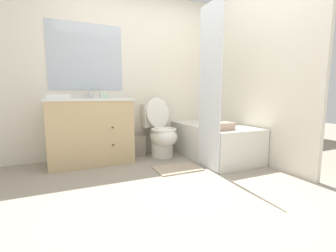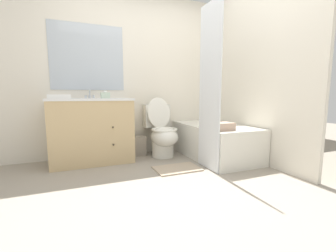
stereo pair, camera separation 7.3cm
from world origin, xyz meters
TOP-DOWN VIEW (x-y plane):
  - ground_plane at (0.00, 0.00)m, footprint 14.00×14.00m
  - wall_back at (-0.01, 1.57)m, footprint 8.00×0.06m
  - wall_right at (1.35, 0.77)m, footprint 0.05×2.55m
  - vanity_cabinet at (-0.79, 1.26)m, footprint 1.09×0.60m
  - sink_faucet at (-0.79, 1.44)m, footprint 0.14×0.12m
  - toilet at (0.22, 1.19)m, footprint 0.41×0.69m
  - bathtub at (0.94, 0.84)m, footprint 0.76×1.41m
  - shower_curtain at (0.55, 0.39)m, footprint 0.01×0.46m
  - wastebasket at (-0.12, 1.38)m, footprint 0.24×0.21m
  - tissue_box at (-0.59, 1.26)m, footprint 0.12×0.13m
  - hand_towel_folded at (-1.16, 1.10)m, footprint 0.26×0.17m
  - bath_towel_folded at (0.73, 0.37)m, footprint 0.27×0.20m
  - bath_mat at (0.17, 0.51)m, footprint 0.57×0.37m

SIDE VIEW (x-z plane):
  - ground_plane at x=0.00m, z-range 0.00..0.00m
  - bath_mat at x=0.17m, z-range 0.00..0.02m
  - wastebasket at x=-0.12m, z-range 0.00..0.30m
  - bathtub at x=0.94m, z-range 0.00..0.49m
  - toilet at x=0.22m, z-range -0.09..0.81m
  - vanity_cabinet at x=-0.79m, z-range 0.01..0.90m
  - bath_towel_folded at x=0.73m, z-range 0.49..0.59m
  - hand_towel_folded at x=-1.16m, z-range 0.89..0.94m
  - sink_faucet at x=-0.79m, z-range 0.86..0.99m
  - tissue_box at x=-0.59m, z-range 0.88..0.99m
  - shower_curtain at x=0.55m, z-range 0.00..2.02m
  - wall_right at x=1.35m, z-range 0.00..2.50m
  - wall_back at x=-0.01m, z-range 0.00..2.50m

